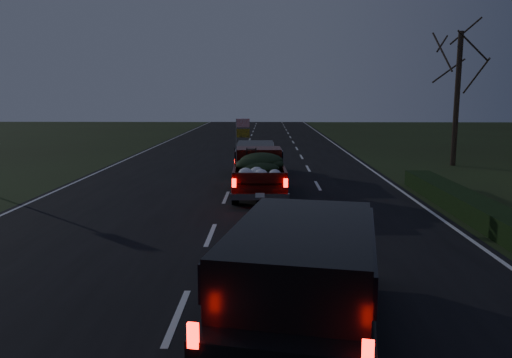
# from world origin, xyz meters

# --- Properties ---
(ground) EXTENTS (120.00, 120.00, 0.00)m
(ground) POSITION_xyz_m (0.00, 0.00, 0.00)
(ground) COLOR black
(ground) RESTS_ON ground
(road_asphalt) EXTENTS (14.00, 120.00, 0.02)m
(road_asphalt) POSITION_xyz_m (0.00, 0.00, 0.01)
(road_asphalt) COLOR black
(road_asphalt) RESTS_ON ground
(hedge_row) EXTENTS (1.00, 10.00, 0.60)m
(hedge_row) POSITION_xyz_m (7.80, 3.00, 0.30)
(hedge_row) COLOR black
(hedge_row) RESTS_ON ground
(bare_tree_far) EXTENTS (3.60, 3.60, 7.00)m
(bare_tree_far) POSITION_xyz_m (11.50, 14.00, 5.23)
(bare_tree_far) COLOR black
(bare_tree_far) RESTS_ON ground
(pickup_truck) EXTENTS (2.01, 4.91, 2.55)m
(pickup_truck) POSITION_xyz_m (1.19, 5.64, 0.95)
(pickup_truck) COLOR #3C0B08
(pickup_truck) RESTS_ON ground
(lead_suv) EXTENTS (1.80, 4.28, 1.23)m
(lead_suv) POSITION_xyz_m (0.94, 10.45, 0.93)
(lead_suv) COLOR black
(lead_suv) RESTS_ON ground
(rear_suv) EXTENTS (3.00, 5.34, 1.45)m
(rear_suv) POSITION_xyz_m (2.05, -5.56, 1.09)
(rear_suv) COLOR black
(rear_suv) RESTS_ON ground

